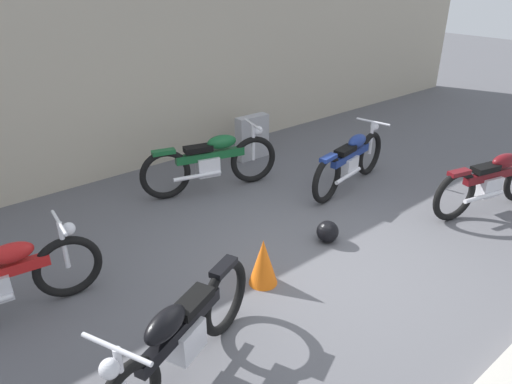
# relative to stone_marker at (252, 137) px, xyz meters

# --- Properties ---
(ground_plane) EXTENTS (40.00, 40.00, 0.00)m
(ground_plane) POSITION_rel_stone_marker_xyz_m (-1.45, -3.37, -0.39)
(ground_plane) COLOR #56565B
(building_wall) EXTENTS (18.00, 0.30, 3.02)m
(building_wall) POSITION_rel_stone_marker_xyz_m (-1.45, 0.98, 1.12)
(building_wall) COLOR #B2A893
(building_wall) RESTS_ON ground_plane
(stone_marker) EXTENTS (0.62, 0.21, 0.79)m
(stone_marker) POSITION_rel_stone_marker_xyz_m (0.00, 0.00, 0.00)
(stone_marker) COLOR #9E9EA3
(stone_marker) RESTS_ON ground_plane
(helmet) EXTENTS (0.28, 0.28, 0.28)m
(helmet) POSITION_rel_stone_marker_xyz_m (-1.09, -2.82, -0.25)
(helmet) COLOR black
(helmet) RESTS_ON ground_plane
(traffic_cone) EXTENTS (0.32, 0.32, 0.55)m
(traffic_cone) POSITION_rel_stone_marker_xyz_m (-2.28, -2.95, -0.12)
(traffic_cone) COLOR orange
(traffic_cone) RESTS_ON ground_plane
(motorcycle_maroon) EXTENTS (2.05, 0.76, 0.94)m
(motorcycle_maroon) POSITION_rel_stone_marker_xyz_m (1.31, -3.71, 0.06)
(motorcycle_maroon) COLOR black
(motorcycle_maroon) RESTS_ON ground_plane
(motorcycle_green) EXTENTS (2.14, 0.82, 0.98)m
(motorcycle_green) POSITION_rel_stone_marker_xyz_m (-1.32, -0.64, 0.08)
(motorcycle_green) COLOR black
(motorcycle_green) RESTS_ON ground_plane
(motorcycle_black) EXTENTS (1.97, 1.00, 0.94)m
(motorcycle_black) POSITION_rel_stone_marker_xyz_m (-3.67, -3.54, 0.06)
(motorcycle_black) COLOR black
(motorcycle_black) RESTS_ON ground_plane
(motorcycle_blue) EXTENTS (2.04, 0.67, 0.93)m
(motorcycle_blue) POSITION_rel_stone_marker_xyz_m (0.39, -1.93, 0.05)
(motorcycle_blue) COLOR black
(motorcycle_blue) RESTS_ON ground_plane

